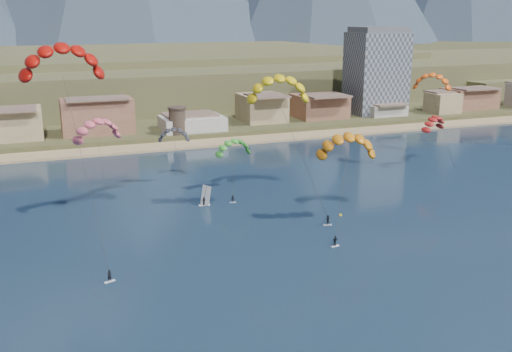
{
  "coord_description": "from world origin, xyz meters",
  "views": [
    {
      "loc": [
        -34.94,
        -59.78,
        37.12
      ],
      "look_at": [
        0.0,
        32.0,
        10.0
      ],
      "focal_mm": 40.25,
      "sensor_mm": 36.0,
      "label": 1
    }
  ],
  "objects_px": {
    "kitesurfer_green": "(234,145)",
    "windsurfer": "(205,199)",
    "kitesurfer_orange": "(347,141)",
    "watchtower": "(177,120)",
    "apartment_tower": "(376,71)",
    "kitesurfer_red": "(61,56)",
    "kitesurfer_yellow": "(279,85)",
    "buoy": "(340,215)"
  },
  "relations": [
    {
      "from": "kitesurfer_orange",
      "to": "watchtower",
      "type": "bearing_deg",
      "value": 98.36
    },
    {
      "from": "watchtower",
      "to": "kitesurfer_orange",
      "type": "xyz_separation_m",
      "value": [
        12.29,
        -83.58,
        8.93
      ]
    },
    {
      "from": "apartment_tower",
      "to": "windsurfer",
      "type": "relative_size",
      "value": 7.81
    },
    {
      "from": "kitesurfer_orange",
      "to": "kitesurfer_green",
      "type": "xyz_separation_m",
      "value": [
        -13.01,
        26.72,
        -5.12
      ]
    },
    {
      "from": "apartment_tower",
      "to": "kitesurfer_green",
      "type": "distance_m",
      "value": 107.69
    },
    {
      "from": "apartment_tower",
      "to": "windsurfer",
      "type": "height_order",
      "value": "apartment_tower"
    },
    {
      "from": "kitesurfer_yellow",
      "to": "windsurfer",
      "type": "xyz_separation_m",
      "value": [
        -13.28,
        6.9,
        -23.52
      ]
    },
    {
      "from": "kitesurfer_yellow",
      "to": "kitesurfer_green",
      "type": "xyz_separation_m",
      "value": [
        -4.04,
        15.56,
        -14.64
      ]
    },
    {
      "from": "watchtower",
      "to": "kitesurfer_orange",
      "type": "bearing_deg",
      "value": -81.64
    },
    {
      "from": "apartment_tower",
      "to": "kitesurfer_green",
      "type": "height_order",
      "value": "apartment_tower"
    },
    {
      "from": "apartment_tower",
      "to": "kitesurfer_orange",
      "type": "xyz_separation_m",
      "value": [
        -67.71,
        -97.58,
        -2.52
      ]
    },
    {
      "from": "kitesurfer_red",
      "to": "windsurfer",
      "type": "relative_size",
      "value": 8.66
    },
    {
      "from": "kitesurfer_green",
      "to": "windsurfer",
      "type": "relative_size",
      "value": 3.38
    },
    {
      "from": "kitesurfer_orange",
      "to": "kitesurfer_green",
      "type": "bearing_deg",
      "value": 115.97
    },
    {
      "from": "watchtower",
      "to": "apartment_tower",
      "type": "bearing_deg",
      "value": 9.93
    },
    {
      "from": "kitesurfer_red",
      "to": "windsurfer",
      "type": "xyz_separation_m",
      "value": [
        26.09,
        15.62,
        -30.32
      ]
    },
    {
      "from": "kitesurfer_green",
      "to": "windsurfer",
      "type": "distance_m",
      "value": 15.46
    },
    {
      "from": "kitesurfer_green",
      "to": "watchtower",
      "type": "bearing_deg",
      "value": 89.27
    },
    {
      "from": "kitesurfer_red",
      "to": "buoy",
      "type": "relative_size",
      "value": 59.45
    },
    {
      "from": "watchtower",
      "to": "windsurfer",
      "type": "distance_m",
      "value": 66.47
    },
    {
      "from": "kitesurfer_red",
      "to": "kitesurfer_yellow",
      "type": "distance_m",
      "value": 40.89
    },
    {
      "from": "buoy",
      "to": "kitesurfer_yellow",
      "type": "bearing_deg",
      "value": 138.16
    },
    {
      "from": "apartment_tower",
      "to": "kitesurfer_red",
      "type": "xyz_separation_m",
      "value": [
        -116.05,
        -95.14,
        13.8
      ]
    },
    {
      "from": "apartment_tower",
      "to": "kitesurfer_green",
      "type": "bearing_deg",
      "value": -138.72
    },
    {
      "from": "watchtower",
      "to": "kitesurfer_green",
      "type": "bearing_deg",
      "value": -90.73
    },
    {
      "from": "watchtower",
      "to": "kitesurfer_green",
      "type": "xyz_separation_m",
      "value": [
        -0.72,
        -56.86,
        3.81
      ]
    },
    {
      "from": "kitesurfer_red",
      "to": "kitesurfer_yellow",
      "type": "relative_size",
      "value": 1.23
    },
    {
      "from": "watchtower",
      "to": "kitesurfer_green",
      "type": "relative_size",
      "value": 0.62
    },
    {
      "from": "apartment_tower",
      "to": "kitesurfer_orange",
      "type": "relative_size",
      "value": 1.58
    },
    {
      "from": "kitesurfer_yellow",
      "to": "apartment_tower",
      "type": "bearing_deg",
      "value": 48.42
    },
    {
      "from": "kitesurfer_red",
      "to": "kitesurfer_orange",
      "type": "height_order",
      "value": "kitesurfer_red"
    },
    {
      "from": "kitesurfer_red",
      "to": "kitesurfer_orange",
      "type": "relative_size",
      "value": 1.75
    },
    {
      "from": "kitesurfer_green",
      "to": "buoy",
      "type": "bearing_deg",
      "value": -60.5
    },
    {
      "from": "apartment_tower",
      "to": "watchtower",
      "type": "height_order",
      "value": "apartment_tower"
    },
    {
      "from": "apartment_tower",
      "to": "watchtower",
      "type": "relative_size",
      "value": 3.72
    },
    {
      "from": "kitesurfer_red",
      "to": "kitesurfer_orange",
      "type": "distance_m",
      "value": 51.07
    },
    {
      "from": "watchtower",
      "to": "kitesurfer_red",
      "type": "distance_m",
      "value": 92.31
    },
    {
      "from": "buoy",
      "to": "kitesurfer_green",
      "type": "bearing_deg",
      "value": 119.5
    },
    {
      "from": "kitesurfer_green",
      "to": "kitesurfer_red",
      "type": "bearing_deg",
      "value": -145.5
    },
    {
      "from": "kitesurfer_yellow",
      "to": "windsurfer",
      "type": "bearing_deg",
      "value": 152.53
    },
    {
      "from": "kitesurfer_yellow",
      "to": "buoy",
      "type": "distance_m",
      "value": 27.91
    },
    {
      "from": "apartment_tower",
      "to": "kitesurfer_green",
      "type": "xyz_separation_m",
      "value": [
        -80.72,
        -70.86,
        -7.64
      ]
    }
  ]
}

